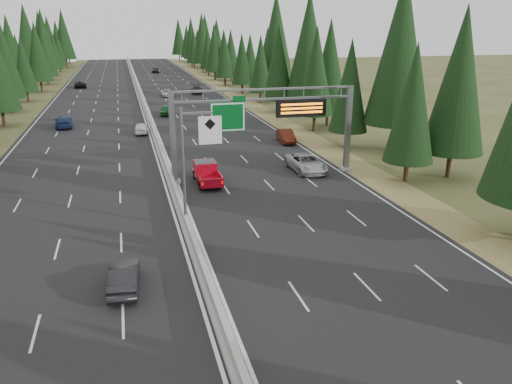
% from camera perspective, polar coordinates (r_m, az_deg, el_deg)
% --- Properties ---
extents(road, '(32.00, 260.00, 0.08)m').
position_cam_1_polar(road, '(87.21, -12.67, 9.53)').
color(road, black).
rests_on(road, ground).
extents(shoulder_right, '(3.60, 260.00, 0.06)m').
position_cam_1_polar(shoulder_right, '(89.70, -1.08, 10.20)').
color(shoulder_right, olive).
rests_on(shoulder_right, ground).
extents(shoulder_left, '(3.60, 260.00, 0.06)m').
position_cam_1_polar(shoulder_left, '(88.32, -24.38, 8.45)').
color(shoulder_left, '#38421F').
rests_on(shoulder_left, ground).
extents(median_barrier, '(0.70, 260.00, 0.85)m').
position_cam_1_polar(median_barrier, '(87.16, -12.68, 9.77)').
color(median_barrier, gray).
rests_on(median_barrier, road).
extents(sign_gantry, '(16.75, 0.98, 7.80)m').
position_cam_1_polar(sign_gantry, '(43.57, 1.83, 8.36)').
color(sign_gantry, slate).
rests_on(sign_gantry, road).
extents(hov_sign_pole, '(2.80, 0.50, 8.00)m').
position_cam_1_polar(hov_sign_pole, '(32.46, -7.31, 3.73)').
color(hov_sign_pole, slate).
rests_on(hov_sign_pole, road).
extents(tree_row_right, '(11.68, 243.47, 18.65)m').
position_cam_1_polar(tree_row_right, '(80.87, 3.69, 15.47)').
color(tree_row_right, black).
rests_on(tree_row_right, ground).
extents(silver_minivan, '(2.78, 5.68, 1.55)m').
position_cam_1_polar(silver_minivan, '(46.44, 5.75, 3.33)').
color(silver_minivan, '#B2B2B7').
rests_on(silver_minivan, road).
extents(red_pickup, '(1.90, 5.32, 1.73)m').
position_cam_1_polar(red_pickup, '(43.08, -5.72, 2.39)').
color(red_pickup, black).
rests_on(red_pickup, road).
extents(car_ahead_green, '(2.16, 4.46, 1.47)m').
position_cam_1_polar(car_ahead_green, '(77.53, -10.25, 9.19)').
color(car_ahead_green, '#13541F').
rests_on(car_ahead_green, road).
extents(car_ahead_dkred, '(1.95, 4.53, 1.45)m').
position_cam_1_polar(car_ahead_dkred, '(58.08, 3.45, 6.40)').
color(car_ahead_dkred, '#4F180B').
rests_on(car_ahead_dkred, road).
extents(car_ahead_dkgrey, '(2.44, 5.36, 1.52)m').
position_cam_1_polar(car_ahead_dkgrey, '(101.92, -6.82, 11.53)').
color(car_ahead_dkgrey, black).
rests_on(car_ahead_dkgrey, road).
extents(car_ahead_white, '(2.22, 4.81, 1.34)m').
position_cam_1_polar(car_ahead_white, '(98.74, -10.10, 11.10)').
color(car_ahead_white, silver).
rests_on(car_ahead_white, road).
extents(car_ahead_far, '(1.96, 4.56, 1.53)m').
position_cam_1_polar(car_ahead_far, '(150.76, -11.42, 13.51)').
color(car_ahead_far, black).
rests_on(car_ahead_far, road).
extents(car_onc_near, '(1.72, 4.19, 1.35)m').
position_cam_1_polar(car_onc_near, '(26.63, -14.83, -9.33)').
color(car_onc_near, black).
rests_on(car_onc_near, road).
extents(car_onc_blue, '(2.60, 5.39, 1.51)m').
position_cam_1_polar(car_onc_blue, '(71.41, -21.13, 7.50)').
color(car_onc_blue, navy).
rests_on(car_onc_blue, road).
extents(car_onc_white, '(1.85, 4.12, 1.37)m').
position_cam_1_polar(car_onc_white, '(64.43, -13.02, 7.13)').
color(car_onc_white, silver).
rests_on(car_onc_white, road).
extents(car_onc_far, '(2.82, 5.47, 1.48)m').
position_cam_1_polar(car_onc_far, '(118.17, -19.46, 11.56)').
color(car_onc_far, black).
rests_on(car_onc_far, road).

